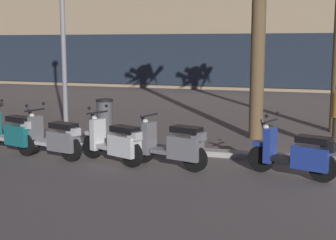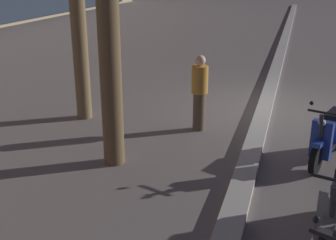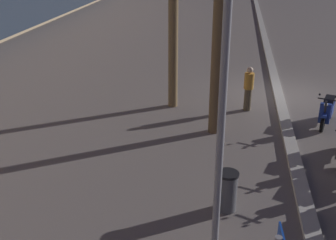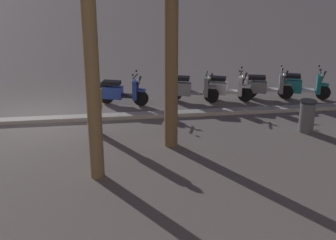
% 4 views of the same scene
% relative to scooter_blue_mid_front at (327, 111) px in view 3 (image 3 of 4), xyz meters
% --- Properties ---
extents(ground_plane, '(200.00, 200.00, 0.00)m').
position_rel_scooter_blue_mid_front_xyz_m(ground_plane, '(2.55, 1.23, -0.44)').
color(ground_plane, slate).
extents(curb_strip, '(60.00, 0.36, 0.12)m').
position_rel_scooter_blue_mid_front_xyz_m(curb_strip, '(2.55, 1.33, -0.38)').
color(curb_strip, '#BCB7AD').
rests_on(curb_strip, ground).
extents(scooter_blue_mid_front, '(1.68, 0.79, 1.17)m').
position_rel_scooter_blue_mid_front_xyz_m(scooter_blue_mid_front, '(0.00, 0.00, 0.00)').
color(scooter_blue_mid_front, black).
rests_on(scooter_blue_mid_front, ground).
extents(pedestrian_strolling_near_curb, '(0.34, 0.34, 1.59)m').
position_rel_scooter_blue_mid_front_xyz_m(pedestrian_strolling_near_curb, '(0.74, 2.56, 0.39)').
color(pedestrian_strolling_near_curb, brown).
rests_on(pedestrian_strolling_near_curb, ground).
extents(litter_bin, '(0.48, 0.48, 0.95)m').
position_rel_scooter_blue_mid_front_xyz_m(litter_bin, '(-5.38, 3.10, 0.04)').
color(litter_bin, '#56565B').
rests_on(litter_bin, ground).
extents(street_lamp, '(0.36, 0.36, 7.08)m').
position_rel_scooter_blue_mid_front_xyz_m(street_lamp, '(-6.70, 3.29, 3.84)').
color(street_lamp, '#939399').
rests_on(street_lamp, ground).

